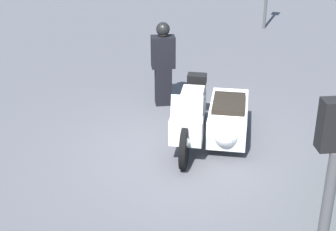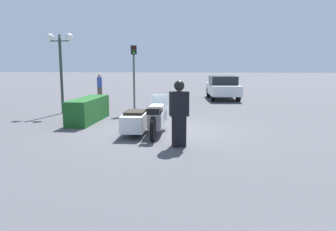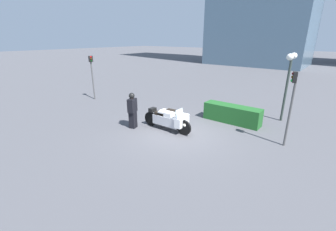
% 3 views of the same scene
% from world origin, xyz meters
% --- Properties ---
extents(ground_plane, '(160.00, 160.00, 0.00)m').
position_xyz_m(ground_plane, '(0.00, 0.00, 0.00)').
color(ground_plane, '#4C4C51').
extents(police_motorcycle, '(2.71, 1.27, 1.18)m').
position_xyz_m(police_motorcycle, '(-0.57, 0.40, 0.48)').
color(police_motorcycle, black).
rests_on(police_motorcycle, ground).
extents(officer_rider, '(0.42, 0.54, 1.76)m').
position_xyz_m(officer_rider, '(-2.04, -0.77, 0.93)').
color(officer_rider, black).
rests_on(officer_rider, ground).
extents(traffic_light_near, '(0.23, 0.29, 3.02)m').
position_xyz_m(traffic_light_near, '(4.22, 1.75, 2.01)').
color(traffic_light_near, '#4C4C4C').
rests_on(traffic_light_near, ground).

